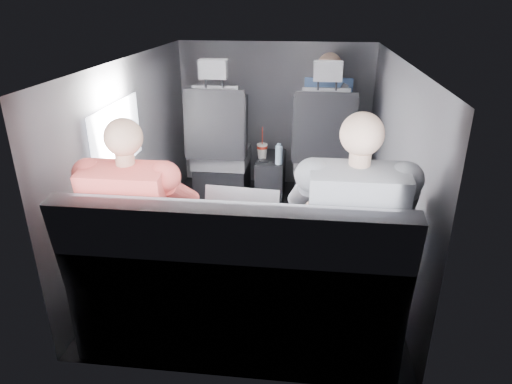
# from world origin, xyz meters

# --- Properties ---
(floor) EXTENTS (2.60, 2.60, 0.00)m
(floor) POSITION_xyz_m (0.00, 0.00, 0.00)
(floor) COLOR black
(floor) RESTS_ON ground
(ceiling) EXTENTS (2.60, 2.60, 0.00)m
(ceiling) POSITION_xyz_m (0.00, 0.00, 1.35)
(ceiling) COLOR #B2B2AD
(ceiling) RESTS_ON panel_back
(panel_left) EXTENTS (0.02, 2.60, 1.35)m
(panel_left) POSITION_xyz_m (-0.90, 0.00, 0.68)
(panel_left) COLOR #56565B
(panel_left) RESTS_ON floor
(panel_right) EXTENTS (0.02, 2.60, 1.35)m
(panel_right) POSITION_xyz_m (0.90, 0.00, 0.68)
(panel_right) COLOR #56565B
(panel_right) RESTS_ON floor
(panel_front) EXTENTS (1.80, 0.02, 1.35)m
(panel_front) POSITION_xyz_m (0.00, 1.30, 0.68)
(panel_front) COLOR #56565B
(panel_front) RESTS_ON floor
(panel_back) EXTENTS (1.80, 0.02, 1.35)m
(panel_back) POSITION_xyz_m (0.00, -1.30, 0.68)
(panel_back) COLOR #56565B
(panel_back) RESTS_ON floor
(side_window) EXTENTS (0.02, 0.75, 0.42)m
(side_window) POSITION_xyz_m (-0.88, -0.30, 0.90)
(side_window) COLOR white
(side_window) RESTS_ON panel_left
(seatbelt) EXTENTS (0.35, 0.11, 0.59)m
(seatbelt) POSITION_xyz_m (0.45, 0.67, 0.80)
(seatbelt) COLOR black
(seatbelt) RESTS_ON front_seat_right
(front_seat_left) EXTENTS (0.52, 0.58, 1.26)m
(front_seat_left) POSITION_xyz_m (-0.45, 0.84, 0.40)
(front_seat_left) COLOR black
(front_seat_left) RESTS_ON floor
(front_seat_right) EXTENTS (0.52, 0.58, 1.26)m
(front_seat_right) POSITION_xyz_m (0.45, 0.84, 0.40)
(front_seat_right) COLOR black
(front_seat_right) RESTS_ON floor
(center_console) EXTENTS (0.24, 0.48, 0.41)m
(center_console) POSITION_xyz_m (0.00, 0.88, 0.20)
(center_console) COLOR black
(center_console) RESTS_ON floor
(rear_bench) EXTENTS (1.60, 0.57, 0.92)m
(rear_bench) POSITION_xyz_m (0.00, -1.06, 0.31)
(rear_bench) COLOR #56575B
(rear_bench) RESTS_ON floor
(soda_cup) EXTENTS (0.09, 0.09, 0.29)m
(soda_cup) POSITION_xyz_m (-0.07, 0.84, 0.47)
(soda_cup) COLOR white
(soda_cup) RESTS_ON center_console
(water_bottle) EXTENTS (0.06, 0.06, 0.18)m
(water_bottle) POSITION_xyz_m (0.08, 0.71, 0.48)
(water_bottle) COLOR #A3BDDC
(water_bottle) RESTS_ON center_console
(laptop_white) EXTENTS (0.34, 0.31, 0.25)m
(laptop_white) POSITION_xyz_m (-0.50, -0.82, 0.63)
(laptop_white) COLOR silver
(laptop_white) RESTS_ON passenger_rear_left
(laptop_silver) EXTENTS (0.40, 0.36, 0.27)m
(laptop_silver) POSITION_xyz_m (0.01, -0.84, 0.64)
(laptop_silver) COLOR #BBBABF
(laptop_silver) RESTS_ON rear_bench
(laptop_black) EXTENTS (0.35, 0.31, 0.25)m
(laptop_black) POSITION_xyz_m (0.52, -0.80, 0.63)
(laptop_black) COLOR black
(laptop_black) RESTS_ON passenger_rear_right
(passenger_rear_left) EXTENTS (0.50, 0.62, 1.22)m
(passenger_rear_left) POSITION_xyz_m (-0.51, -0.97, 0.63)
(passenger_rear_left) COLOR #313035
(passenger_rear_left) RESTS_ON rear_bench
(passenger_rear_right) EXTENTS (0.54, 0.65, 1.28)m
(passenger_rear_right) POSITION_xyz_m (0.55, -0.97, 0.65)
(passenger_rear_right) COLOR navy
(passenger_rear_right) RESTS_ON rear_bench
(passenger_front_right) EXTENTS (0.41, 0.41, 0.85)m
(passenger_front_right) POSITION_xyz_m (0.48, 1.10, 0.76)
(passenger_front_right) COLOR navy
(passenger_front_right) RESTS_ON front_seat_right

